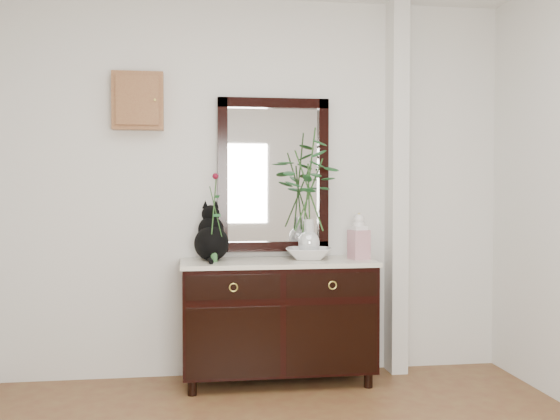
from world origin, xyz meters
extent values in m
cube|color=silver|center=(0.00, 1.98, 1.35)|extent=(3.60, 0.04, 2.70)
cube|color=silver|center=(1.00, 1.90, 1.35)|extent=(0.12, 0.20, 2.70)
cube|color=black|center=(0.10, 1.73, 0.46)|extent=(1.30, 0.50, 0.82)
cube|color=silver|center=(0.10, 1.73, 0.83)|extent=(1.33, 0.52, 0.03)
cube|color=black|center=(0.10, 1.97, 1.44)|extent=(0.80, 0.06, 1.10)
cube|color=white|center=(0.10, 1.98, 1.44)|extent=(0.66, 0.01, 0.96)
cube|color=brown|center=(-0.85, 1.94, 1.95)|extent=(0.35, 0.10, 0.40)
imported|color=white|center=(0.32, 1.77, 0.89)|extent=(0.38, 0.38, 0.08)
camera|label=1|loc=(-0.52, -2.70, 1.35)|focal=42.00mm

